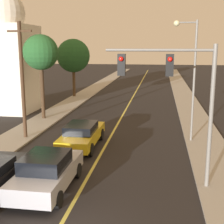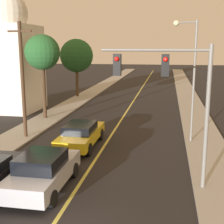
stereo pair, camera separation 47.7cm
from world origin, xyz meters
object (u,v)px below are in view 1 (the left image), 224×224
(traffic_signal_mast, at_px, (177,87))
(car_near_lane_front, at_px, (47,172))
(streetlamp_right, at_px, (190,66))
(tree_left_far, at_px, (73,56))
(car_near_lane_second, at_px, (82,134))
(domed_building_left, at_px, (6,57))
(tree_left_near, at_px, (41,53))
(utility_pole_left, at_px, (22,79))

(traffic_signal_mast, bearing_deg, car_near_lane_front, -167.17)
(car_near_lane_front, height_order, streetlamp_right, streetlamp_right)
(tree_left_far, bearing_deg, car_near_lane_second, -73.02)
(domed_building_left, bearing_deg, tree_left_far, 66.17)
(traffic_signal_mast, xyz_separation_m, tree_left_near, (-10.34, 11.43, 1.11))
(domed_building_left, bearing_deg, utility_pole_left, -57.77)
(car_near_lane_second, xyz_separation_m, tree_left_near, (-5.03, 6.67, 4.74))
(car_near_lane_front, xyz_separation_m, domed_building_left, (-9.62, 15.73, 4.27))
(streetlamp_right, relative_size, tree_left_far, 1.10)
(utility_pole_left, xyz_separation_m, tree_left_near, (-0.85, 5.54, 1.52))
(streetlamp_right, relative_size, tree_left_near, 1.09)
(traffic_signal_mast, distance_m, tree_left_near, 15.45)
(tree_left_near, bearing_deg, tree_left_far, 93.21)
(tree_left_far, distance_m, domed_building_left, 9.71)
(utility_pole_left, relative_size, domed_building_left, 0.68)
(car_near_lane_front, xyz_separation_m, tree_left_near, (-5.03, 12.64, 4.70))
(tree_left_near, xyz_separation_m, tree_left_far, (-0.67, 11.98, -0.58))
(streetlamp_right, distance_m, tree_left_far, 20.53)
(utility_pole_left, bearing_deg, tree_left_near, 98.73)
(car_near_lane_front, relative_size, utility_pole_left, 0.62)
(streetlamp_right, bearing_deg, tree_left_near, 158.03)
(traffic_signal_mast, relative_size, domed_building_left, 0.55)
(car_near_lane_front, height_order, utility_pole_left, utility_pole_left)
(tree_left_far, bearing_deg, tree_left_near, -86.79)
(car_near_lane_front, relative_size, streetlamp_right, 0.62)
(traffic_signal_mast, distance_m, streetlamp_right, 6.92)
(traffic_signal_mast, height_order, tree_left_near, tree_left_near)
(car_near_lane_front, bearing_deg, streetlamp_right, 51.45)
(car_near_lane_second, xyz_separation_m, traffic_signal_mast, (5.31, -4.76, 3.64))
(tree_left_near, distance_m, tree_left_far, 12.01)
(tree_left_far, bearing_deg, traffic_signal_mast, -64.81)
(tree_left_near, bearing_deg, car_near_lane_front, -68.31)
(car_near_lane_second, xyz_separation_m, domed_building_left, (-9.62, 9.77, 4.31))
(utility_pole_left, bearing_deg, tree_left_far, 94.96)
(traffic_signal_mast, distance_m, tree_left_far, 25.87)
(car_near_lane_second, height_order, domed_building_left, domed_building_left)
(tree_left_far, bearing_deg, streetlamp_right, -53.90)
(domed_building_left, bearing_deg, car_near_lane_front, -58.55)
(car_near_lane_front, bearing_deg, traffic_signal_mast, 12.83)
(car_near_lane_front, height_order, car_near_lane_second, car_near_lane_front)
(car_near_lane_front, height_order, tree_left_near, tree_left_near)
(tree_left_far, bearing_deg, utility_pole_left, -85.04)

